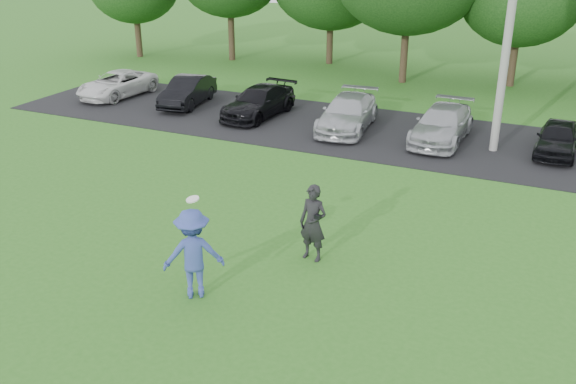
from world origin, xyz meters
The scene contains 6 objects.
ground centered at (0.00, 0.00, 0.00)m, with size 100.00×100.00×0.00m, color #2F6D1F.
parking_lot centered at (0.00, 13.00, 0.01)m, with size 32.00×6.50×0.03m, color black.
utility_pole centered at (3.69, 12.68, 4.60)m, with size 0.28×0.28×9.20m, color #999894.
frisbee_player centered at (-0.72, 0.32, 1.00)m, with size 1.48×1.34×2.29m.
camera_bystander centered at (0.94, 2.85, 0.93)m, with size 0.73×0.53×1.86m.
parked_cars centered at (0.62, 13.01, 0.63)m, with size 28.43×4.99×1.25m.
Camera 1 is at (6.00, -9.60, 7.37)m, focal length 40.00 mm.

